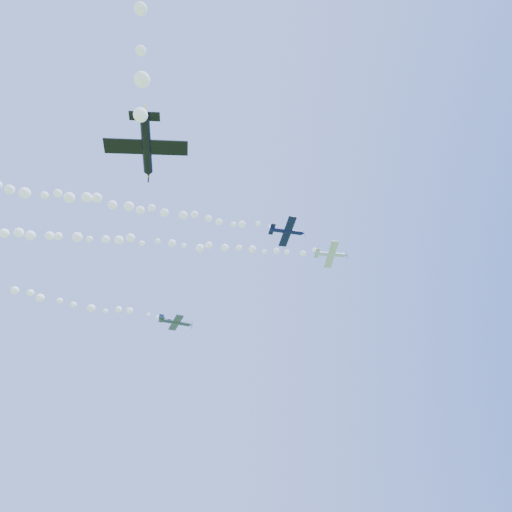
{
  "coord_description": "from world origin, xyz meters",
  "views": [
    {
      "loc": [
        -4.75,
        -61.35,
        2.0
      ],
      "look_at": [
        2.57,
        -7.67,
        46.72
      ],
      "focal_mm": 30.0,
      "sensor_mm": 36.0,
      "label": 1
    }
  ],
  "objects": [
    {
      "name": "plane_grey",
      "position": [
        -9.87,
        4.61,
        40.42
      ],
      "size": [
        6.09,
        6.45,
        1.68
      ],
      "rotation": [
        0.08,
        -0.03,
        0.25
      ],
      "color": "#333B4A"
    },
    {
      "name": "plane_black",
      "position": [
        -11.41,
        -36.75,
        34.31
      ],
      "size": [
        7.37,
        7.11,
        2.61
      ],
      "rotation": [
        -0.13,
        0.07,
        1.56
      ],
      "color": "black"
    },
    {
      "name": "plane_white",
      "position": [
        18.1,
        -0.72,
        54.58
      ],
      "size": [
        6.64,
        6.88,
        1.99
      ],
      "rotation": [
        -0.14,
        -0.0,
        -0.03
      ],
      "color": "silver"
    },
    {
      "name": "plane_navy",
      "position": [
        8.12,
        -7.56,
        53.06
      ],
      "size": [
        6.81,
        7.11,
        1.81
      ],
      "rotation": [
        -0.11,
        -0.05,
        0.1
      ],
      "color": "#0C0F38"
    },
    {
      "name": "smoke_trail_navy",
      "position": [
        -26.84,
        -10.94,
        52.84
      ],
      "size": [
        65.92,
        8.6,
        2.68
      ],
      "primitive_type": null,
      "color": "white"
    },
    {
      "name": "smoke_trail_white",
      "position": [
        -22.25,
        0.31,
        54.28
      ],
      "size": [
        76.76,
        4.32,
        2.84
      ],
      "primitive_type": null,
      "color": "white"
    }
  ]
}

